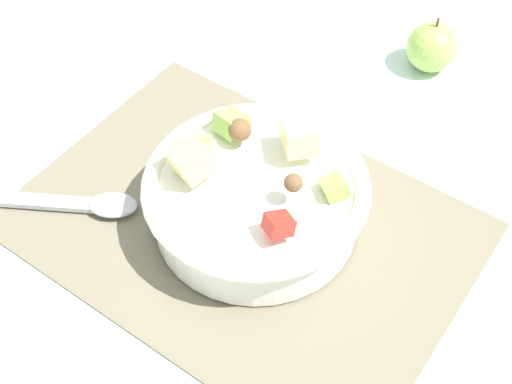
# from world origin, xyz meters

# --- Properties ---
(ground_plane) EXTENTS (2.40, 2.40, 0.00)m
(ground_plane) POSITION_xyz_m (0.00, 0.00, 0.00)
(ground_plane) COLOR silver
(placemat) EXTENTS (0.48, 0.35, 0.01)m
(placemat) POSITION_xyz_m (0.00, 0.00, 0.00)
(placemat) COLOR #756B56
(placemat) RESTS_ON ground_plane
(salad_bowl) EXTENTS (0.24, 0.24, 0.11)m
(salad_bowl) POSITION_xyz_m (-0.01, -0.01, 0.04)
(salad_bowl) COLOR white
(salad_bowl) RESTS_ON placemat
(serving_spoon) EXTENTS (0.22, 0.14, 0.01)m
(serving_spoon) POSITION_xyz_m (0.18, 0.09, 0.01)
(serving_spoon) COLOR #B7B7BC
(serving_spoon) RESTS_ON placemat
(whole_apple) EXTENTS (0.07, 0.07, 0.08)m
(whole_apple) POSITION_xyz_m (-0.04, -0.37, 0.03)
(whole_apple) COLOR #9EC656
(whole_apple) RESTS_ON ground_plane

